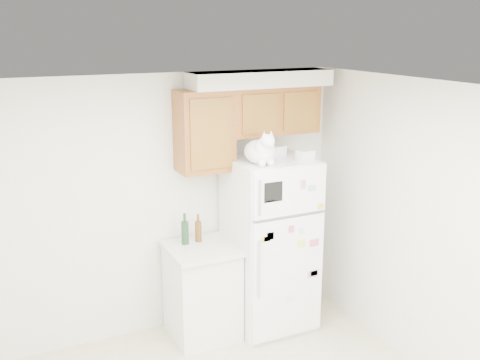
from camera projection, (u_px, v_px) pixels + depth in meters
room_shell at (242, 220)px, 3.68m from camera, size 3.84×4.04×2.52m
refrigerator at (270, 244)px, 5.48m from camera, size 0.76×0.78×1.70m
base_counter at (202, 290)px, 5.36m from camera, size 0.64×0.64×0.92m
cat at (261, 151)px, 5.03m from camera, size 0.32×0.46×0.33m
storage_box_back at (275, 151)px, 5.36m from camera, size 0.20×0.16×0.10m
storage_box_front at (305, 155)px, 5.22m from camera, size 0.17×0.13×0.09m
bottle_green at (185, 229)px, 5.24m from camera, size 0.07×0.07×0.30m
bottle_amber at (198, 228)px, 5.31m from camera, size 0.06×0.06×0.27m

